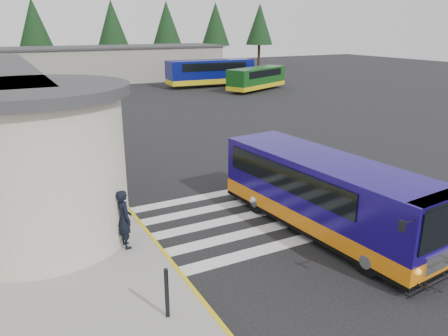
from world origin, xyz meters
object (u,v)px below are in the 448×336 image
bollard (167,293)px  far_bus_a (210,72)px  pedestrian_a (124,219)px  transit_bus (325,197)px  far_bus_b (257,78)px  pedestrian_b (68,224)px

bollard → far_bus_a: size_ratio=0.13×
bollard → pedestrian_a: bearing=88.7°
transit_bus → far_bus_b: 33.37m
bollard → far_bus_b: (22.02, 31.56, 0.57)m
far_bus_b → bollard: bearing=120.1°
pedestrian_a → far_bus_a: far_bus_a is taller
pedestrian_a → transit_bus: bearing=-108.6°
pedestrian_a → far_bus_b: size_ratio=0.22×
pedestrian_b → transit_bus: bearing=65.7°
pedestrian_b → far_bus_a: size_ratio=0.18×
pedestrian_a → far_bus_a: 38.12m
far_bus_b → transit_bus: bearing=127.0°
transit_bus → far_bus_b: size_ratio=1.10×
pedestrian_b → far_bus_a: 38.55m
bollard → transit_bus: bearing=18.2°
pedestrian_b → bollard: bearing=9.9°
pedestrian_a → bollard: size_ratio=1.48×
pedestrian_a → far_bus_b: (21.93, 27.80, 0.27)m
transit_bus → pedestrian_a: (-6.27, 1.67, -0.12)m
transit_bus → pedestrian_a: 6.49m
transit_bus → far_bus_a: far_bus_a is taller
far_bus_a → far_bus_b: bearing=-148.0°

